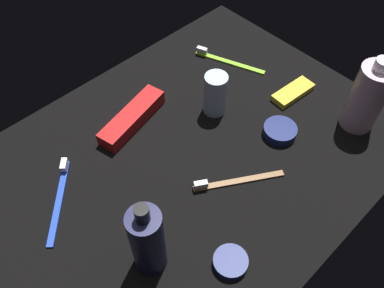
% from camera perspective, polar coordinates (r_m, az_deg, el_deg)
% --- Properties ---
extents(ground_plane, '(0.84, 0.64, 0.01)m').
position_cam_1_polar(ground_plane, '(0.82, 0.00, -1.54)').
color(ground_plane, black).
extents(lotion_bottle, '(0.05, 0.05, 0.18)m').
position_cam_1_polar(lotion_bottle, '(0.64, -6.33, -13.47)').
color(lotion_bottle, '#1C1E44').
rests_on(lotion_bottle, ground_plane).
extents(bodywash_bottle, '(0.07, 0.07, 0.17)m').
position_cam_1_polar(bodywash_bottle, '(0.89, 23.60, 6.12)').
color(bodywash_bottle, silver).
rests_on(bodywash_bottle, ground_plane).
extents(deodorant_stick, '(0.05, 0.05, 0.10)m').
position_cam_1_polar(deodorant_stick, '(0.86, 3.33, 7.07)').
color(deodorant_stick, silver).
rests_on(deodorant_stick, ground_plane).
extents(toothbrush_blue, '(0.13, 0.14, 0.02)m').
position_cam_1_polar(toothbrush_blue, '(0.80, -18.28, -6.93)').
color(toothbrush_blue, blue).
rests_on(toothbrush_blue, ground_plane).
extents(toothbrush_brown, '(0.16, 0.10, 0.02)m').
position_cam_1_polar(toothbrush_brown, '(0.78, 5.87, -5.24)').
color(toothbrush_brown, brown).
rests_on(toothbrush_brown, ground_plane).
extents(toothbrush_lime, '(0.08, 0.17, 0.02)m').
position_cam_1_polar(toothbrush_lime, '(1.01, 4.78, 11.79)').
color(toothbrush_lime, '#8CD133').
rests_on(toothbrush_lime, ground_plane).
extents(toothpaste_box_red, '(0.18, 0.08, 0.03)m').
position_cam_1_polar(toothpaste_box_red, '(0.87, -8.46, 3.72)').
color(toothpaste_box_red, red).
rests_on(toothpaste_box_red, ground_plane).
extents(snack_bar_yellow, '(0.11, 0.05, 0.01)m').
position_cam_1_polar(snack_bar_yellow, '(0.95, 14.11, 7.12)').
color(snack_bar_yellow, yellow).
rests_on(snack_bar_yellow, ground_plane).
extents(cream_tin_left, '(0.06, 0.06, 0.02)m').
position_cam_1_polar(cream_tin_left, '(0.70, 5.47, -16.30)').
color(cream_tin_left, navy).
rests_on(cream_tin_left, ground_plane).
extents(cream_tin_right, '(0.07, 0.07, 0.02)m').
position_cam_1_polar(cream_tin_right, '(0.86, 12.34, 1.80)').
color(cream_tin_right, navy).
rests_on(cream_tin_right, ground_plane).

